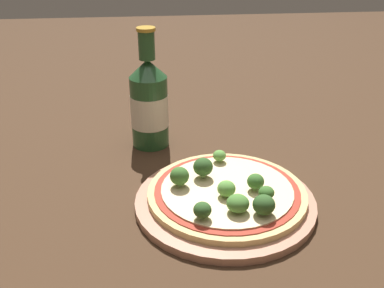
{
  "coord_description": "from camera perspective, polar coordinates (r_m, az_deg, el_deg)",
  "views": [
    {
      "loc": [
        -0.1,
        -0.59,
        0.39
      ],
      "look_at": [
        -0.03,
        0.07,
        0.06
      ],
      "focal_mm": 42.0,
      "sensor_mm": 36.0,
      "label": 1
    }
  ],
  "objects": [
    {
      "name": "broccoli_floret_1",
      "position": [
        0.69,
        -1.62,
        -3.94
      ],
      "size": [
        0.03,
        0.03,
        0.03
      ],
      "color": "#89A866",
      "rests_on": "pizza"
    },
    {
      "name": "broccoli_floret_4",
      "position": [
        0.71,
        1.41,
        -2.92
      ],
      "size": [
        0.03,
        0.03,
        0.03
      ],
      "color": "#89A866",
      "rests_on": "pizza"
    },
    {
      "name": "beer_bottle",
      "position": [
        0.85,
        -5.46,
        5.23
      ],
      "size": [
        0.07,
        0.07,
        0.23
      ],
      "color": "#234C28",
      "rests_on": "ground_plane"
    },
    {
      "name": "broccoli_floret_2",
      "position": [
        0.63,
        5.84,
        -7.51
      ],
      "size": [
        0.03,
        0.03,
        0.03
      ],
      "color": "#89A866",
      "rests_on": "pizza"
    },
    {
      "name": "broccoli_floret_3",
      "position": [
        0.69,
        8.07,
        -4.74
      ],
      "size": [
        0.03,
        0.03,
        0.03
      ],
      "color": "#89A866",
      "rests_on": "pizza"
    },
    {
      "name": "broccoli_floret_8",
      "position": [
        0.66,
        9.42,
        -6.13
      ],
      "size": [
        0.02,
        0.02,
        0.02
      ],
      "color": "#89A866",
      "rests_on": "pizza"
    },
    {
      "name": "broccoli_floret_0",
      "position": [
        0.67,
        4.39,
        -5.67
      ],
      "size": [
        0.03,
        0.03,
        0.02
      ],
      "color": "#89A866",
      "rests_on": "pizza"
    },
    {
      "name": "pizza",
      "position": [
        0.7,
        4.45,
        -6.13
      ],
      "size": [
        0.24,
        0.24,
        0.01
      ],
      "color": "tan",
      "rests_on": "plate"
    },
    {
      "name": "broccoli_floret_5",
      "position": [
        0.63,
        9.11,
        -7.63
      ],
      "size": [
        0.03,
        0.03,
        0.03
      ],
      "color": "#89A866",
      "rests_on": "pizza"
    },
    {
      "name": "broccoli_floret_6",
      "position": [
        0.76,
        3.5,
        -1.49
      ],
      "size": [
        0.02,
        0.02,
        0.02
      ],
      "color": "#89A866",
      "rests_on": "pizza"
    },
    {
      "name": "ground_plane",
      "position": [
        0.72,
        3.26,
        -6.84
      ],
      "size": [
        3.0,
        3.0,
        0.0
      ],
      "primitive_type": "plane",
      "color": "#3D2819"
    },
    {
      "name": "plate",
      "position": [
        0.7,
        4.2,
        -7.32
      ],
      "size": [
        0.28,
        0.28,
        0.01
      ],
      "color": "tan",
      "rests_on": "ground_plane"
    },
    {
      "name": "broccoli_floret_7",
      "position": [
        0.62,
        1.33,
        -8.38
      ],
      "size": [
        0.03,
        0.03,
        0.02
      ],
      "color": "#89A866",
      "rests_on": "pizza"
    }
  ]
}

